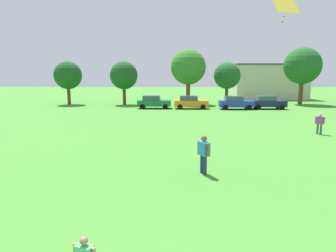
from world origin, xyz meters
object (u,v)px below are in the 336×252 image
(parked_car_navy_3, at_px, (268,102))
(tree_center_left, at_px, (188,67))
(parked_car_blue_2, at_px, (236,102))
(tree_center_right, at_px, (227,76))
(kite, at_px, (285,6))
(parked_car_orange_1, at_px, (191,102))
(adult_bystander, at_px, (204,151))
(tree_left, at_px, (124,76))
(parked_car_green_0, at_px, (154,102))
(bystander_midfield, at_px, (320,122))
(tree_far_left, at_px, (68,75))
(tree_right, at_px, (303,66))

(parked_car_navy_3, bearing_deg, tree_center_left, 147.22)
(parked_car_blue_2, distance_m, tree_center_right, 8.48)
(kite, height_order, parked_car_orange_1, kite)
(adult_bystander, bearing_deg, parked_car_navy_3, 131.00)
(adult_bystander, bearing_deg, tree_left, 168.53)
(parked_car_green_0, bearing_deg, tree_left, 132.87)
(parked_car_navy_3, height_order, tree_center_right, tree_center_right)
(parked_car_green_0, height_order, tree_left, tree_left)
(bystander_midfield, xyz_separation_m, tree_far_left, (-26.47, 22.30, 3.32))
(parked_car_blue_2, bearing_deg, parked_car_green_0, 176.64)
(tree_far_left, bearing_deg, parked_car_orange_1, -16.65)
(adult_bystander, xyz_separation_m, tree_right, (17.26, 32.90, 4.60))
(parked_car_orange_1, bearing_deg, kite, -83.49)
(parked_car_green_0, bearing_deg, tree_far_left, 158.40)
(tree_left, bearing_deg, parked_car_orange_1, -28.86)
(kite, distance_m, tree_center_left, 31.90)
(parked_car_orange_1, height_order, parked_car_navy_3, same)
(tree_far_left, xyz_separation_m, tree_right, (34.44, 1.27, 1.37))
(parked_car_orange_1, bearing_deg, adult_bystander, -91.30)
(bystander_midfield, bearing_deg, tree_center_right, 135.57)
(parked_car_navy_3, xyz_separation_m, tree_far_left, (-27.67, 5.34, 3.39))
(parked_car_navy_3, distance_m, tree_right, 10.59)
(parked_car_orange_1, distance_m, tree_center_left, 7.89)
(parked_car_orange_1, relative_size, tree_center_right, 0.69)
(bystander_midfield, relative_size, tree_center_left, 0.19)
(adult_bystander, relative_size, tree_right, 0.21)
(adult_bystander, bearing_deg, parked_car_orange_1, 151.46)
(bystander_midfield, height_order, parked_car_green_0, parked_car_green_0)
(tree_right, bearing_deg, parked_car_navy_3, -135.63)
(parked_car_green_0, distance_m, tree_far_left, 14.35)
(parked_car_blue_2, height_order, tree_right, tree_right)
(adult_bystander, distance_m, kite, 7.19)
(parked_car_navy_3, distance_m, tree_center_right, 9.08)
(parked_car_green_0, distance_m, tree_right, 22.91)
(tree_far_left, relative_size, tree_center_left, 0.78)
(tree_left, xyz_separation_m, tree_center_right, (15.31, 2.11, -0.02))
(tree_center_left, bearing_deg, parked_car_blue_2, -49.68)
(tree_far_left, height_order, tree_left, tree_far_left)
(adult_bystander, bearing_deg, parked_car_green_0, 161.80)
(kite, xyz_separation_m, tree_center_right, (2.92, 32.65, -3.01))
(tree_center_right, bearing_deg, tree_center_left, -170.95)
(parked_car_navy_3, bearing_deg, parked_car_green_0, 179.20)
(tree_center_right, bearing_deg, bystander_midfield, -83.22)
(adult_bystander, relative_size, parked_car_navy_3, 0.40)
(parked_car_green_0, xyz_separation_m, parked_car_orange_1, (4.81, -0.18, 0.00))
(kite, height_order, parked_car_green_0, kite)
(parked_car_orange_1, height_order, tree_left, tree_left)
(kite, height_order, tree_right, tree_right)
(bystander_midfield, bearing_deg, tree_center_left, 149.39)
(kite, xyz_separation_m, tree_right, (13.77, 31.88, -1.60))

